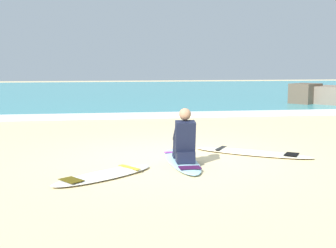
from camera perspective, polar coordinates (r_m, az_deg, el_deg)
ground_plane at (r=8.62m, az=0.30°, el=-4.28°), size 80.00×80.00×0.00m
sea at (r=28.79m, az=-6.18°, el=4.16°), size 80.00×28.00×0.10m
breaking_foam at (r=15.17m, az=-3.72°, el=1.10°), size 80.00×0.90×0.11m
surfboard_main at (r=8.18m, az=1.77°, el=-4.67°), size 0.52×2.24×0.08m
surfer_seated at (r=7.90m, az=2.11°, el=-2.16°), size 0.39×0.72×0.95m
surfboard_spare_near at (r=7.21m, az=-8.16°, el=-6.45°), size 1.84×1.57×0.08m
surfboard_spare_far at (r=9.06m, az=10.72°, el=-3.60°), size 2.25×1.80×0.08m
rock_outcrop_distant at (r=20.22m, az=20.25°, el=3.50°), size 3.10×2.84×1.28m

